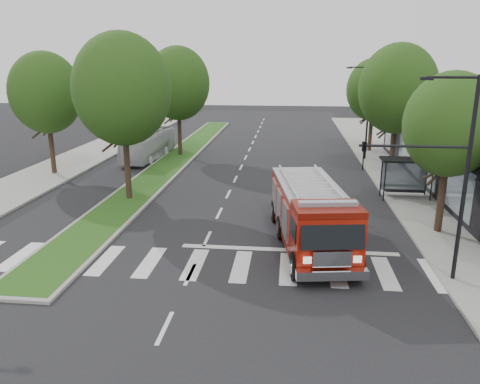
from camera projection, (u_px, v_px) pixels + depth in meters
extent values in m
plane|color=black|center=(207.00, 239.00, 23.02)|extent=(140.00, 140.00, 0.00)
cube|color=gray|center=(417.00, 190.00, 31.28)|extent=(5.00, 80.00, 0.15)
cube|color=gray|center=(35.00, 180.00, 34.05)|extent=(5.00, 80.00, 0.15)
cube|color=gray|center=(175.00, 160.00, 40.83)|extent=(3.00, 50.00, 0.14)
cube|color=#244213|center=(175.00, 159.00, 40.81)|extent=(2.60, 49.50, 0.02)
cylinder|color=black|center=(385.00, 182.00, 28.75)|extent=(0.08, 0.08, 2.50)
cylinder|color=black|center=(432.00, 183.00, 28.46)|extent=(0.08, 0.08, 2.50)
cylinder|color=black|center=(381.00, 177.00, 29.90)|extent=(0.08, 0.08, 2.50)
cylinder|color=black|center=(426.00, 178.00, 29.61)|extent=(0.08, 0.08, 2.50)
cube|color=black|center=(408.00, 160.00, 28.82)|extent=(3.20, 1.60, 0.12)
cube|color=#8C99A5|center=(403.00, 177.00, 29.83)|extent=(2.80, 0.04, 1.80)
cube|color=black|center=(405.00, 191.00, 29.37)|extent=(2.40, 0.40, 0.08)
cylinder|color=black|center=(441.00, 198.00, 23.24)|extent=(0.36, 0.36, 3.74)
ellipsoid|color=black|center=(450.00, 125.00, 22.24)|extent=(4.40, 4.40, 5.06)
cylinder|color=black|center=(392.00, 148.00, 34.63)|extent=(0.36, 0.36, 4.40)
ellipsoid|color=black|center=(398.00, 89.00, 33.46)|extent=(5.60, 5.60, 6.44)
cylinder|color=black|center=(370.00, 131.00, 44.26)|extent=(0.36, 0.36, 3.96)
ellipsoid|color=black|center=(374.00, 89.00, 43.20)|extent=(5.00, 5.00, 5.75)
cylinder|color=black|center=(127.00, 164.00, 28.74)|extent=(0.36, 0.36, 4.62)
ellipsoid|color=black|center=(122.00, 89.00, 27.51)|extent=(5.80, 5.80, 6.67)
cylinder|color=black|center=(180.00, 132.00, 42.16)|extent=(0.36, 0.36, 4.40)
ellipsoid|color=black|center=(178.00, 83.00, 40.99)|extent=(5.60, 5.60, 6.44)
cylinder|color=black|center=(52.00, 148.00, 35.36)|extent=(0.36, 0.36, 4.18)
ellipsoid|color=black|center=(46.00, 93.00, 34.25)|extent=(5.20, 5.20, 5.98)
cylinder|color=black|center=(465.00, 184.00, 17.50)|extent=(0.16, 0.16, 8.00)
cylinder|color=black|center=(453.00, 77.00, 16.53)|extent=(1.80, 0.10, 0.10)
cube|color=black|center=(427.00, 79.00, 16.63)|extent=(0.45, 0.20, 0.12)
cylinder|color=black|center=(414.00, 146.00, 17.32)|extent=(4.00, 0.10, 0.10)
imported|color=black|center=(364.00, 156.00, 17.62)|extent=(0.18, 0.22, 1.10)
cylinder|color=black|center=(368.00, 114.00, 39.98)|extent=(0.16, 0.16, 8.00)
cylinder|color=black|center=(360.00, 67.00, 39.01)|extent=(1.80, 0.10, 0.10)
cube|color=black|center=(349.00, 68.00, 39.12)|extent=(0.45, 0.20, 0.12)
cube|color=#610D05|center=(309.00, 234.00, 22.11)|extent=(3.98, 9.22, 0.27)
cube|color=#961408|center=(307.00, 207.00, 22.63)|extent=(3.65, 7.12, 2.12)
cube|color=#961408|center=(326.00, 238.00, 18.65)|extent=(2.91, 2.29, 2.23)
cube|color=#B2B2B7|center=(308.00, 184.00, 22.32)|extent=(3.65, 7.12, 0.13)
cylinder|color=#B2B2B7|center=(288.00, 180.00, 22.22)|extent=(1.07, 6.31, 0.11)
cylinder|color=#B2B2B7|center=(328.00, 180.00, 22.31)|extent=(1.07, 6.31, 0.11)
cube|color=silver|center=(332.00, 275.00, 17.75)|extent=(2.78, 0.79, 0.37)
cube|color=#8C99A5|center=(328.00, 204.00, 18.26)|extent=(2.37, 0.72, 0.19)
cylinder|color=black|center=(296.00, 266.00, 18.58)|extent=(0.54, 1.21, 1.17)
cylinder|color=black|center=(357.00, 265.00, 18.68)|extent=(0.54, 1.21, 1.17)
cylinder|color=black|center=(282.00, 228.00, 22.86)|extent=(0.54, 1.21, 1.17)
cylinder|color=black|center=(331.00, 227.00, 22.97)|extent=(0.54, 1.21, 1.17)
cylinder|color=black|center=(275.00, 211.00, 25.31)|extent=(0.54, 1.21, 1.17)
cylinder|color=black|center=(320.00, 211.00, 25.42)|extent=(0.54, 1.21, 1.17)
imported|color=silver|center=(149.00, 145.00, 41.41)|extent=(2.61, 9.00, 2.48)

